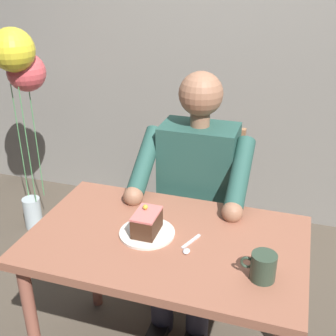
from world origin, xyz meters
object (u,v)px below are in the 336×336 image
at_px(chair, 201,205).
at_px(balloon_display, 18,72).
at_px(dining_table, 166,257).
at_px(dessert_spoon, 189,246).
at_px(seated_person, 194,197).
at_px(coffee_cup, 263,266).
at_px(cake_slice, 147,222).

bearing_deg(chair, balloon_display, -10.79).
xyz_separation_m(dining_table, chair, (0.00, -0.61, -0.10)).
xyz_separation_m(dining_table, dessert_spoon, (-0.10, 0.03, 0.10)).
distance_m(chair, seated_person, 0.22).
distance_m(dessert_spoon, balloon_display, 1.60).
bearing_deg(coffee_cup, cake_slice, -16.05).
bearing_deg(balloon_display, dessert_spoon, 146.16).
xyz_separation_m(seated_person, balloon_display, (1.20, -0.40, 0.43)).
xyz_separation_m(seated_person, cake_slice, (0.08, 0.43, 0.11)).
bearing_deg(seated_person, dessert_spoon, 102.21).
height_order(coffee_cup, dessert_spoon, coffee_cup).
relative_size(dessert_spoon, balloon_display, 0.10).
height_order(seated_person, balloon_display, balloon_display).
bearing_deg(seated_person, chair, -90.00).
bearing_deg(dessert_spoon, chair, -81.05).
bearing_deg(balloon_display, coffee_cup, 148.56).
xyz_separation_m(cake_slice, dessert_spoon, (-0.18, 0.04, -0.05)).
relative_size(seated_person, coffee_cup, 10.22).
bearing_deg(coffee_cup, balloon_display, -31.44).
bearing_deg(dining_table, coffee_cup, 161.33).
bearing_deg(balloon_display, dining_table, 145.07).
distance_m(dining_table, cake_slice, 0.16).
bearing_deg(coffee_cup, dessert_spoon, -18.66).
distance_m(seated_person, coffee_cup, 0.69).
bearing_deg(dessert_spoon, balloon_display, -33.84).
height_order(dining_table, balloon_display, balloon_display).
distance_m(dining_table, chair, 0.62).
bearing_deg(dining_table, dessert_spoon, 161.30).
bearing_deg(chair, coffee_cup, 117.38).
bearing_deg(dessert_spoon, dining_table, -18.70).
bearing_deg(chair, dining_table, 90.00).
relative_size(seated_person, cake_slice, 9.22).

